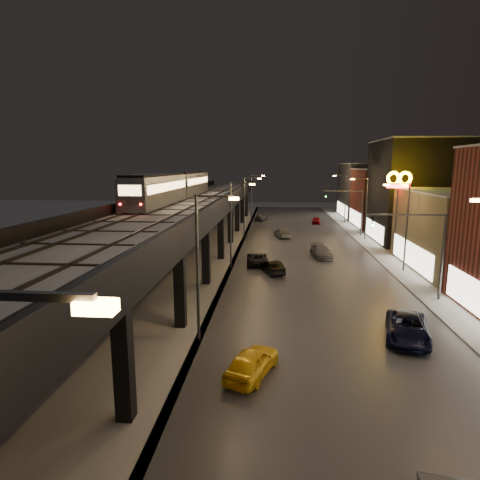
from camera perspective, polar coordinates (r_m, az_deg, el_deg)
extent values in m
cube|color=#46474D|center=(46.29, 9.41, -2.89)|extent=(17.00, 120.00, 0.06)
cube|color=#9FA1A8|center=(48.11, 21.39, -2.92)|extent=(4.00, 120.00, 0.14)
cube|color=#9FA1A8|center=(47.19, -7.17, -2.57)|extent=(11.00, 120.00, 0.06)
cube|color=black|center=(43.32, -8.18, 3.99)|extent=(9.00, 100.00, 1.00)
cube|color=black|center=(18.00, -16.24, -16.27)|extent=(0.70, 0.70, 5.30)
cube|color=black|center=(18.70, -27.37, -7.76)|extent=(8.00, 0.60, 0.50)
cube|color=black|center=(29.46, -22.74, -6.06)|extent=(0.70, 0.70, 5.30)
cube|color=black|center=(26.87, -8.53, -6.90)|extent=(0.70, 0.70, 5.30)
cube|color=black|center=(27.35, -16.23, -1.49)|extent=(8.00, 0.60, 0.50)
cube|color=black|center=(38.29, -15.85, -1.94)|extent=(0.70, 0.70, 5.30)
cube|color=black|center=(36.34, -4.86, -2.23)|extent=(0.70, 0.70, 5.30)
cube|color=black|center=(36.69, -10.63, 1.73)|extent=(8.00, 0.60, 0.50)
cube|color=black|center=(47.59, -11.61, 0.63)|extent=(0.70, 0.70, 5.30)
cube|color=black|center=(46.03, -2.74, 0.50)|extent=(0.70, 0.70, 5.30)
cube|color=black|center=(46.31, -7.32, 3.62)|extent=(8.00, 0.60, 0.50)
cube|color=black|center=(57.12, -8.76, 2.34)|extent=(0.70, 0.70, 5.30)
cube|color=black|center=(55.83, -1.36, 2.28)|extent=(0.70, 0.70, 5.30)
cube|color=black|center=(56.06, -5.15, 4.85)|extent=(8.00, 0.60, 0.50)
cube|color=black|center=(66.79, -6.74, 3.56)|extent=(0.70, 0.70, 5.30)
cube|color=black|center=(65.69, -0.39, 3.52)|extent=(0.70, 0.70, 5.30)
cube|color=black|center=(65.88, -3.61, 5.71)|extent=(8.00, 0.60, 0.50)
cube|color=black|center=(76.54, -5.22, 4.47)|extent=(0.70, 0.70, 5.30)
cube|color=black|center=(75.58, 0.33, 4.44)|extent=(0.70, 0.70, 5.30)
cube|color=black|center=(75.75, -2.48, 6.34)|extent=(8.00, 0.60, 0.50)
cube|color=black|center=(86.36, -4.04, 5.17)|extent=(0.70, 0.70, 5.30)
cube|color=black|center=(85.51, 0.88, 5.14)|extent=(0.70, 0.70, 5.30)
cube|color=black|center=(85.66, -1.60, 6.83)|extent=(8.00, 0.60, 0.50)
cube|color=#B2B7C1|center=(43.26, -8.20, 4.75)|extent=(8.40, 100.00, 0.16)
cube|color=#332D28|center=(44.09, -12.30, 4.94)|extent=(0.08, 98.00, 0.16)
cube|color=#332D28|center=(43.69, -10.49, 4.95)|extent=(0.08, 98.00, 0.16)
cube|color=#332D28|center=(42.97, -6.54, 4.97)|extent=(0.08, 98.00, 0.16)
cube|color=#332D28|center=(42.71, -4.64, 4.97)|extent=(0.08, 98.00, 0.16)
cube|color=black|center=(29.89, -14.30, 2.21)|extent=(7.80, 0.24, 0.06)
cube|color=black|center=(45.19, -7.63, 5.15)|extent=(7.80, 0.24, 0.06)
cube|color=black|center=(60.86, -4.34, 6.57)|extent=(7.80, 0.24, 0.06)
cube|color=black|center=(76.66, -2.39, 7.39)|extent=(7.80, 0.24, 0.06)
cube|color=black|center=(42.44, -2.46, 5.38)|extent=(0.30, 100.00, 1.10)
cube|color=black|center=(44.42, -13.71, 5.32)|extent=(0.30, 100.00, 1.10)
cube|color=#F0EAC9|center=(32.54, 30.69, -7.13)|extent=(0.10, 9.60, 2.40)
cube|color=#6F6447|center=(46.97, 30.36, 0.93)|extent=(12.00, 15.00, 8.00)
cube|color=#F0EAC9|center=(45.13, 23.12, -1.90)|extent=(0.10, 12.00, 2.40)
cube|color=#B2B7C1|center=(46.56, 30.82, 5.89)|extent=(12.20, 15.20, 0.16)
cube|color=black|center=(61.42, 24.31, 6.19)|extent=(12.00, 13.00, 14.00)
cube|color=#F0EAC9|center=(60.28, 18.49, 1.34)|extent=(0.10, 10.40, 2.40)
cube|color=#B2B7C1|center=(61.41, 24.82, 12.78)|extent=(12.20, 13.20, 0.16)
cube|color=maroon|center=(74.89, 20.71, 5.51)|extent=(12.00, 12.00, 10.00)
cube|color=#F0EAC9|center=(73.83, 16.01, 3.07)|extent=(0.10, 9.60, 2.40)
cube|color=#B2B7C1|center=(74.68, 20.97, 9.39)|extent=(12.20, 12.20, 0.16)
cube|color=#303032|center=(88.39, 18.32, 6.64)|extent=(12.00, 16.00, 11.00)
cube|color=#F0EAC9|center=(87.52, 14.31, 4.25)|extent=(0.10, 12.80, 2.40)
cube|color=#B2B7C1|center=(88.24, 18.53, 10.26)|extent=(12.20, 16.20, 0.16)
cube|color=#38383A|center=(6.25, -29.12, -6.95)|extent=(2.20, 0.12, 0.12)
cube|color=#F9AB4C|center=(5.76, -19.79, -8.91)|extent=(0.55, 0.28, 0.18)
cylinder|color=#38383A|center=(24.15, -6.05, -4.27)|extent=(0.18, 0.18, 9.00)
cube|color=#38383A|center=(23.23, -3.58, 6.20)|extent=(2.20, 0.12, 0.12)
cube|color=#F9AB4C|center=(23.11, -0.86, 5.90)|extent=(0.55, 0.28, 0.18)
cube|color=#F9AB4C|center=(25.45, 30.58, 4.88)|extent=(0.55, 0.28, 0.18)
cylinder|color=#38383A|center=(41.62, -1.32, 2.02)|extent=(0.18, 0.18, 9.00)
cube|color=#38383A|center=(41.09, 0.19, 8.08)|extent=(2.20, 0.12, 0.12)
cube|color=#F9AB4C|center=(41.02, 1.74, 7.91)|extent=(0.55, 0.28, 0.18)
cylinder|color=#38383A|center=(43.40, 22.60, 1.57)|extent=(0.18, 0.18, 9.00)
cube|color=#38383A|center=(42.68, 21.60, 7.45)|extent=(2.20, 0.12, 0.12)
cube|color=#F9AB4C|center=(42.39, 20.15, 7.36)|extent=(0.55, 0.28, 0.18)
cylinder|color=#38383A|center=(59.40, 0.60, 4.57)|extent=(0.18, 0.18, 9.00)
cube|color=#38383A|center=(59.04, 1.69, 8.81)|extent=(2.20, 0.12, 0.12)
cube|color=#F9AB4C|center=(58.99, 2.76, 8.69)|extent=(0.55, 0.28, 0.18)
cylinder|color=#38383A|center=(60.67, 17.56, 4.21)|extent=(0.18, 0.18, 9.00)
cube|color=#38383A|center=(60.15, 16.76, 8.41)|extent=(2.20, 0.12, 0.12)
cube|color=#F9AB4C|center=(59.94, 15.71, 8.34)|extent=(0.55, 0.28, 0.18)
cylinder|color=#38383A|center=(77.29, 1.64, 5.95)|extent=(0.18, 0.18, 9.00)
cube|color=#38383A|center=(77.01, 2.48, 9.20)|extent=(2.20, 0.12, 0.12)
cube|color=#F9AB4C|center=(76.97, 3.31, 9.10)|extent=(0.55, 0.28, 0.18)
cylinder|color=#38383A|center=(78.26, 14.75, 5.66)|extent=(0.18, 0.18, 9.00)
cube|color=#38383A|center=(77.86, 14.10, 8.91)|extent=(2.20, 0.12, 0.12)
cube|color=#F9AB4C|center=(77.70, 13.28, 8.86)|extent=(0.55, 0.28, 0.18)
cylinder|color=#38383A|center=(35.24, 26.82, -2.33)|extent=(0.20, 0.20, 7.00)
cube|color=#38383A|center=(33.69, 22.55, 3.34)|extent=(6.00, 0.12, 0.12)
imported|color=black|center=(33.08, 18.35, 2.62)|extent=(0.20, 0.16, 1.00)
sphere|color=#0CFF26|center=(32.97, 18.39, 2.15)|extent=(0.18, 0.18, 0.18)
cylinder|color=#38383A|center=(63.69, 16.94, 3.62)|extent=(0.20, 0.20, 7.00)
cube|color=#38383A|center=(62.84, 14.41, 6.77)|extent=(6.00, 0.12, 0.12)
imported|color=black|center=(62.52, 12.11, 6.39)|extent=(0.20, 0.16, 1.00)
sphere|color=#0CFF26|center=(62.39, 12.12, 6.15)|extent=(0.18, 0.18, 0.18)
cube|color=gray|center=(43.15, -11.71, 6.95)|extent=(2.64, 15.90, 3.00)
cube|color=black|center=(43.09, -11.79, 9.09)|extent=(2.36, 15.45, 0.23)
cube|color=#E4B775|center=(43.53, -13.42, 7.45)|extent=(0.05, 14.54, 0.82)
cube|color=#E4B775|center=(42.77, -10.02, 7.52)|extent=(0.05, 14.54, 0.82)
cube|color=gray|center=(58.96, -7.15, 7.98)|extent=(2.64, 15.90, 3.00)
cube|color=black|center=(58.91, -7.18, 9.54)|extent=(2.36, 15.45, 0.23)
cube|color=#E4B775|center=(59.23, -8.43, 8.35)|extent=(0.05, 14.54, 0.82)
cube|color=#E4B775|center=(58.68, -5.88, 8.39)|extent=(0.05, 14.54, 0.82)
cube|color=#E4B775|center=(35.59, -15.42, 6.81)|extent=(2.00, 0.05, 0.91)
sphere|color=#FF0C0C|center=(35.98, -16.70, 4.89)|extent=(0.18, 0.18, 0.18)
sphere|color=#FF0C0C|center=(35.35, -13.95, 4.93)|extent=(0.18, 0.18, 0.18)
imported|color=yellow|center=(21.42, 1.73, -17.08)|extent=(3.02, 4.54, 1.44)
imported|color=black|center=(40.19, 4.63, -3.91)|extent=(2.64, 4.20, 1.31)
imported|color=black|center=(43.76, 2.47, -2.68)|extent=(2.55, 4.93, 1.33)
imported|color=#969696|center=(60.61, 6.01, 1.00)|extent=(2.86, 5.01, 1.37)
imported|color=#47494D|center=(78.69, 3.02, 3.22)|extent=(2.73, 4.26, 1.35)
imported|color=black|center=(27.30, 22.70, -11.60)|extent=(3.69, 5.75, 1.48)
imported|color=slate|center=(47.93, 11.47, -1.67)|extent=(2.56, 5.04, 1.40)
imported|color=maroon|center=(75.70, 10.79, 2.72)|extent=(1.91, 3.81, 1.25)
cylinder|color=#38383A|center=(50.33, 21.31, 2.26)|extent=(0.24, 0.24, 8.09)
cube|color=#FF0C0C|center=(49.95, 21.65, 7.21)|extent=(2.83, 0.25, 0.51)
torus|color=#EDDE00|center=(49.74, 20.98, 8.17)|extent=(1.67, 0.67, 1.64)
torus|color=#EDDE00|center=(50.11, 22.44, 8.09)|extent=(1.67, 0.67, 1.64)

